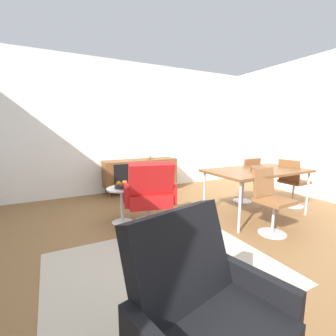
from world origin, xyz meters
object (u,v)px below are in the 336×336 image
Objects in this scene: sideboard at (141,172)px; dining_chair_back_right at (246,178)px; side_table_round at (122,201)px; wooden_bowl_on_table at (259,169)px; dining_chair_far_end at (292,181)px; lounge_chair_red at (149,193)px; fruit_bowl at (122,186)px; dining_table at (257,172)px; dining_chair_front_left at (270,198)px; vase_cobalt at (148,156)px; armchair_black_shell at (204,315)px.

dining_chair_back_right reaches higher than sideboard.
sideboard is at bearing 60.32° from side_table_round.
wooden_bowl_on_table is (1.09, -2.26, 0.33)m from sideboard.
sideboard is 1.87× the size of dining_chair_back_right.
dining_chair_far_end and dining_chair_back_right have the same top height.
fruit_bowl is (-0.33, 0.27, 0.09)m from lounge_chair_red.
wooden_bowl_on_table is at bearing -121.69° from dining_chair_back_right.
dining_table is (1.14, -2.19, 0.26)m from sideboard.
dining_chair_back_right is (0.70, 1.12, 0.00)m from dining_chair_front_left.
lounge_chair_red is (-1.62, 0.49, -0.30)m from wooden_bowl_on_table.
vase_cobalt is 0.16× the size of lounge_chair_red.
side_table_round is (-1.99, 0.69, -0.38)m from dining_table.
armchair_black_shell reaches higher than dining_table.
dining_chair_far_end is (0.93, 0.07, -0.30)m from wooden_bowl_on_table.
side_table_round is 2.60× the size of fruit_bowl.
dining_chair_front_left is (-0.31, -0.48, -0.30)m from wooden_bowl_on_table.
dining_chair_back_right is 2.02m from lounge_chair_red.
dining_chair_front_left is 0.90× the size of armchair_black_shell.
armchair_black_shell is at bearing -96.87° from side_table_round.
dining_chair_front_left is at bearing -155.86° from dining_chair_far_end.
sideboard is at bearing 73.40° from lounge_chair_red.
dining_chair_back_right reaches higher than dining_table.
dining_chair_front_left is 2.06m from side_table_round.
side_table_round is at bearing 161.03° from dining_table.
lounge_chair_red reaches higher than wooden_bowl_on_table.
wooden_bowl_on_table is 0.27× the size of armchair_black_shell.
dining_chair_far_end is 2.59m from lounge_chair_red.
vase_cobalt reaches higher than dining_chair_far_end.
wooden_bowl_on_table is 2.14m from side_table_round.
armchair_black_shell is (-1.34, -3.94, -0.33)m from vase_cobalt.
dining_table is at bearing -18.93° from fruit_bowl.
fruit_bowl is at bearing 83.13° from armchair_black_shell.
fruit_bowl is at bearing 161.07° from dining_table.
wooden_bowl_on_table is 2.82m from armchair_black_shell.
sideboard is at bearing 117.42° from dining_table.
wooden_bowl_on_table is at bearing -16.83° from lounge_chair_red.
dining_chair_front_left is 1.65× the size of side_table_round.
vase_cobalt is at bearing 55.16° from side_table_round.
armchair_black_shell reaches higher than side_table_round.
lounge_chair_red is 4.73× the size of fruit_bowl.
sideboard is 3.08× the size of side_table_round.
sideboard is at bearing 60.34° from fruit_bowl.
wooden_bowl_on_table is 1.72m from lounge_chair_red.
dining_chair_back_right reaches higher than side_table_round.
dining_chair_front_left is at bearing 31.67° from armchair_black_shell.
vase_cobalt is 0.09× the size of dining_table.
dining_chair_front_left reaches higher than fruit_bowl.
lounge_chair_red reaches higher than dining_chair_far_end.
dining_table is 1.69× the size of lounge_chair_red.
lounge_chair_red is 2.26m from armchair_black_shell.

